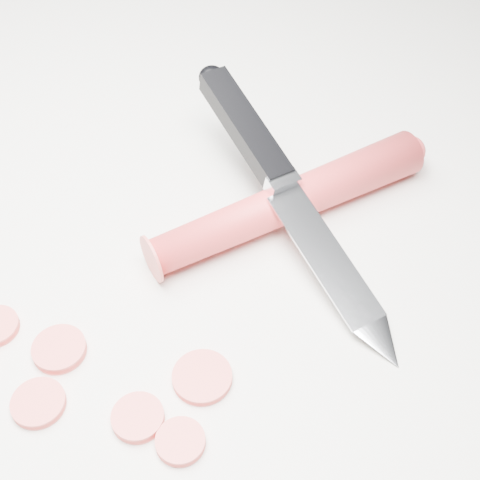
% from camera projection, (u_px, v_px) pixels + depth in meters
% --- Properties ---
extents(ground, '(2.40, 2.40, 0.00)m').
position_uv_depth(ground, '(139.00, 297.00, 0.47)').
color(ground, silver).
rests_on(ground, ground).
extents(carrot, '(0.17, 0.20, 0.03)m').
position_uv_depth(carrot, '(290.00, 201.00, 0.50)').
color(carrot, red).
rests_on(carrot, ground).
extents(carrot_slice_1, '(0.03, 0.03, 0.01)m').
position_uv_depth(carrot_slice_1, '(38.00, 403.00, 0.41)').
color(carrot_slice_1, '#E44F48').
rests_on(carrot_slice_1, ground).
extents(carrot_slice_2, '(0.04, 0.04, 0.01)m').
position_uv_depth(carrot_slice_2, '(59.00, 349.00, 0.44)').
color(carrot_slice_2, '#E44F48').
rests_on(carrot_slice_2, ground).
extents(carrot_slice_3, '(0.03, 0.03, 0.01)m').
position_uv_depth(carrot_slice_3, '(180.00, 442.00, 0.39)').
color(carrot_slice_3, '#E44F48').
rests_on(carrot_slice_3, ground).
extents(carrot_slice_4, '(0.04, 0.04, 0.01)m').
position_uv_depth(carrot_slice_4, '(202.00, 377.00, 0.42)').
color(carrot_slice_4, '#E44F48').
rests_on(carrot_slice_4, ground).
extents(carrot_slice_6, '(0.03, 0.03, 0.01)m').
position_uv_depth(carrot_slice_6, '(138.00, 418.00, 0.40)').
color(carrot_slice_6, '#E44F48').
rests_on(carrot_slice_6, ground).
extents(kitchen_knife, '(0.23, 0.19, 0.07)m').
position_uv_depth(kitchen_knife, '(294.00, 197.00, 0.48)').
color(kitchen_knife, silver).
rests_on(kitchen_knife, ground).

